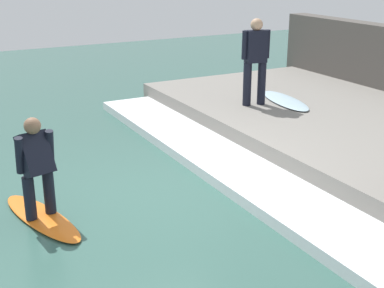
# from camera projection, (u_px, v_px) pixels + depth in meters

# --- Properties ---
(ground_plane) EXTENTS (28.00, 28.00, 0.00)m
(ground_plane) POSITION_uv_depth(u_px,v_px,m) (158.00, 196.00, 7.64)
(ground_plane) COLOR #386056
(concrete_ledge) EXTENTS (4.40, 10.07, 0.42)m
(concrete_ledge) POSITION_uv_depth(u_px,v_px,m) (372.00, 138.00, 9.42)
(concrete_ledge) COLOR gray
(concrete_ledge) RESTS_ON ground_plane
(wave_foam_crest) EXTENTS (1.10, 9.57, 0.16)m
(wave_foam_crest) POSITION_uv_depth(u_px,v_px,m) (241.00, 173.00, 8.24)
(wave_foam_crest) COLOR white
(wave_foam_crest) RESTS_ON ground_plane
(surfboard_riding) EXTENTS (0.88, 1.84, 0.06)m
(surfboard_riding) POSITION_uv_depth(u_px,v_px,m) (42.00, 217.00, 6.95)
(surfboard_riding) COLOR orange
(surfboard_riding) RESTS_ON ground_plane
(surfer_riding) EXTENTS (0.50, 0.48, 1.32)m
(surfer_riding) POSITION_uv_depth(u_px,v_px,m) (36.00, 163.00, 6.70)
(surfer_riding) COLOR black
(surfer_riding) RESTS_ON surfboard_riding
(surfer_waiting_near) EXTENTS (0.57, 0.33, 1.71)m
(surfer_waiting_near) POSITION_uv_depth(u_px,v_px,m) (255.00, 57.00, 10.45)
(surfer_waiting_near) COLOR black
(surfer_waiting_near) RESTS_ON concrete_ledge
(surfboard_waiting_near) EXTENTS (0.86, 1.79, 0.06)m
(surfboard_waiting_near) POSITION_uv_depth(u_px,v_px,m) (285.00, 101.00, 10.95)
(surfboard_waiting_near) COLOR silver
(surfboard_waiting_near) RESTS_ON concrete_ledge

